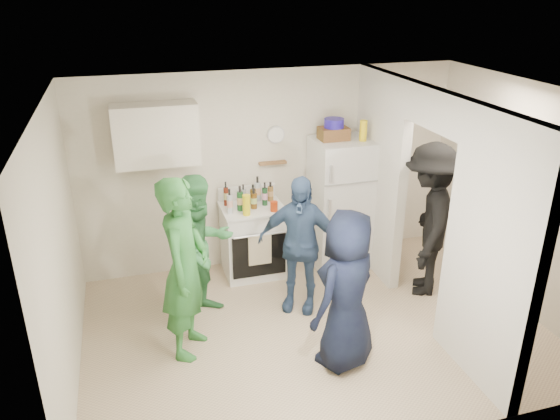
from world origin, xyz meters
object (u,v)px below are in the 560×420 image
object	(u,v)px
stove	(253,240)
yellow_cup_stack_top	(363,131)
fridge	(340,203)
person_nook	(428,220)
wicker_basket	(334,134)
person_navy	(347,291)
blue_bowl	(334,123)
person_denim	(299,244)
person_green_center	(201,248)
person_green_left	(185,268)

from	to	relation	value
stove	yellow_cup_stack_top	bearing A→B (deg)	-5.47
stove	fridge	world-z (taller)	fridge
yellow_cup_stack_top	person_nook	world-z (taller)	yellow_cup_stack_top
wicker_basket	person_navy	size ratio (longest dim) A/B	0.22
blue_bowl	person_denim	xyz separation A→B (m)	(-0.73, -0.93, -1.08)
yellow_cup_stack_top	person_navy	bearing A→B (deg)	-116.95
stove	person_denim	world-z (taller)	person_denim
blue_bowl	person_nook	distance (m)	1.60
blue_bowl	stove	bearing A→B (deg)	-178.89
wicker_basket	person_nook	distance (m)	1.53
stove	blue_bowl	xyz separation A→B (m)	(1.04, 0.02, 1.42)
person_nook	fridge	bearing A→B (deg)	-112.28
stove	wicker_basket	xyz separation A→B (m)	(1.04, 0.02, 1.29)
yellow_cup_stack_top	person_navy	size ratio (longest dim) A/B	0.16
person_denim	person_navy	size ratio (longest dim) A/B	0.99
fridge	person_navy	xyz separation A→B (m)	(-0.71, -1.93, -0.04)
fridge	person_green_center	size ratio (longest dim) A/B	1.02
person_navy	person_nook	world-z (taller)	person_nook
person_green_center	person_nook	world-z (taller)	person_nook
fridge	wicker_basket	xyz separation A→B (m)	(-0.10, 0.05, 0.91)
stove	blue_bowl	size ratio (longest dim) A/B	3.77
blue_bowl	yellow_cup_stack_top	size ratio (longest dim) A/B	0.96
blue_bowl	person_denim	distance (m)	1.61
wicker_basket	person_navy	bearing A→B (deg)	-107.15
blue_bowl	person_nook	size ratio (longest dim) A/B	0.13
stove	person_denim	distance (m)	1.02
person_green_left	person_denim	size ratio (longest dim) A/B	1.17
stove	person_green_left	size ratio (longest dim) A/B	0.49
wicker_basket	stove	bearing A→B (deg)	-178.89
person_green_left	person_nook	world-z (taller)	person_green_left
stove	person_green_left	distance (m)	1.73
person_denim	yellow_cup_stack_top	bearing A→B (deg)	66.06
person_nook	person_green_left	bearing A→B (deg)	-51.75
fridge	blue_bowl	world-z (taller)	blue_bowl
person_denim	person_navy	xyz separation A→B (m)	(0.12, -1.05, 0.01)
fridge	wicker_basket	distance (m)	0.91
person_nook	blue_bowl	bearing A→B (deg)	-110.04
wicker_basket	yellow_cup_stack_top	bearing A→B (deg)	-25.11
person_green_left	person_denim	bearing A→B (deg)	-47.15
yellow_cup_stack_top	person_denim	size ratio (longest dim) A/B	0.16
person_green_left	person_nook	xyz separation A→B (m)	(2.83, 0.37, -0.01)
person_denim	person_nook	xyz separation A→B (m)	(1.54, -0.06, 0.12)
stove	fridge	size ratio (longest dim) A/B	0.54
person_navy	person_green_left	bearing A→B (deg)	-55.19
stove	person_nook	distance (m)	2.14
yellow_cup_stack_top	blue_bowl	bearing A→B (deg)	154.89
person_green_center	person_navy	size ratio (longest dim) A/B	1.03
person_denim	person_nook	bearing A→B (deg)	27.14
person_denim	person_navy	bearing A→B (deg)	-54.05
person_denim	person_navy	distance (m)	1.06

